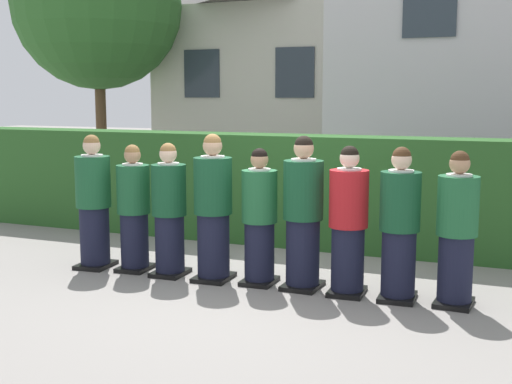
# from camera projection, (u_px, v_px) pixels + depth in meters

# --- Properties ---
(ground_plane) EXTENTS (60.00, 60.00, 0.00)m
(ground_plane) POSITION_uv_depth(u_px,v_px,m) (256.00, 283.00, 7.63)
(ground_plane) COLOR gray
(student_front_row_0) EXTENTS (0.43, 0.50, 1.64)m
(student_front_row_0) POSITION_uv_depth(u_px,v_px,m) (94.00, 205.00, 8.25)
(student_front_row_0) COLOR black
(student_front_row_0) RESTS_ON ground
(student_front_row_1) EXTENTS (0.40, 0.46, 1.53)m
(student_front_row_1) POSITION_uv_depth(u_px,v_px,m) (134.00, 211.00, 8.12)
(student_front_row_1) COLOR black
(student_front_row_1) RESTS_ON ground
(student_front_row_2) EXTENTS (0.41, 0.46, 1.57)m
(student_front_row_2) POSITION_uv_depth(u_px,v_px,m) (169.00, 213.00, 7.89)
(student_front_row_2) COLOR black
(student_front_row_2) RESTS_ON ground
(student_front_row_3) EXTENTS (0.44, 0.50, 1.69)m
(student_front_row_3) POSITION_uv_depth(u_px,v_px,m) (213.00, 211.00, 7.68)
(student_front_row_3) COLOR black
(student_front_row_3) RESTS_ON ground
(student_front_row_4) EXTENTS (0.40, 0.49, 1.54)m
(student_front_row_4) POSITION_uv_depth(u_px,v_px,m) (259.00, 220.00, 7.53)
(student_front_row_4) COLOR black
(student_front_row_4) RESTS_ON ground
(student_front_row_5) EXTENTS (0.44, 0.49, 1.69)m
(student_front_row_5) POSITION_uv_depth(u_px,v_px,m) (303.00, 216.00, 7.34)
(student_front_row_5) COLOR black
(student_front_row_5) RESTS_ON ground
(student_in_red_blazer) EXTENTS (0.42, 0.51, 1.60)m
(student_in_red_blazer) POSITION_uv_depth(u_px,v_px,m) (348.00, 224.00, 7.12)
(student_in_red_blazer) COLOR black
(student_in_red_blazer) RESTS_ON ground
(student_front_row_7) EXTENTS (0.42, 0.51, 1.60)m
(student_front_row_7) POSITION_uv_depth(u_px,v_px,m) (399.00, 228.00, 6.93)
(student_front_row_7) COLOR black
(student_front_row_7) RESTS_ON ground
(student_front_row_8) EXTENTS (0.41, 0.47, 1.58)m
(student_front_row_8) POSITION_uv_depth(u_px,v_px,m) (457.00, 233.00, 6.74)
(student_front_row_8) COLOR black
(student_front_row_8) RESTS_ON ground
(hedge) EXTENTS (11.69, 0.70, 1.56)m
(hedge) POSITION_uv_depth(u_px,v_px,m) (313.00, 191.00, 9.44)
(hedge) COLOR #285623
(hedge) RESTS_ON ground
(school_building_annex) EXTENTS (5.38, 3.97, 5.72)m
(school_building_annex) POSITION_uv_depth(u_px,v_px,m) (277.00, 62.00, 16.86)
(school_building_annex) COLOR beige
(school_building_annex) RESTS_ON ground
(oak_tree_left) EXTENTS (3.75, 3.75, 5.97)m
(oak_tree_left) POSITION_uv_depth(u_px,v_px,m) (97.00, 5.00, 14.95)
(oak_tree_left) COLOR brown
(oak_tree_left) RESTS_ON ground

